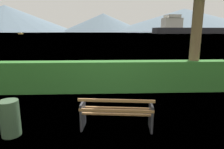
{
  "coord_description": "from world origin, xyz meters",
  "views": [
    {
      "loc": [
        -0.31,
        -4.55,
        2.38
      ],
      "look_at": [
        0.0,
        2.6,
        0.81
      ],
      "focal_mm": 31.48,
      "sensor_mm": 36.0,
      "label": 1
    }
  ],
  "objects_px": {
    "park_bench": "(116,113)",
    "cargo_ship_large": "(194,29)",
    "trash_bin": "(10,118)",
    "sailboat_mid": "(21,34)"
  },
  "relations": [
    {
      "from": "park_bench",
      "to": "cargo_ship_large",
      "type": "bearing_deg",
      "value": 65.01
    },
    {
      "from": "cargo_ship_large",
      "to": "sailboat_mid",
      "type": "bearing_deg",
      "value": -166.78
    },
    {
      "from": "park_bench",
      "to": "trash_bin",
      "type": "distance_m",
      "value": 2.48
    },
    {
      "from": "park_bench",
      "to": "sailboat_mid",
      "type": "height_order",
      "value": "sailboat_mid"
    },
    {
      "from": "trash_bin",
      "to": "cargo_ship_large",
      "type": "distance_m",
      "value": 224.35
    },
    {
      "from": "trash_bin",
      "to": "sailboat_mid",
      "type": "xyz_separation_m",
      "value": [
        -66.0,
        164.15,
        0.18
      ]
    },
    {
      "from": "park_bench",
      "to": "cargo_ship_large",
      "type": "distance_m",
      "value": 223.12
    },
    {
      "from": "park_bench",
      "to": "cargo_ship_large",
      "type": "xyz_separation_m",
      "value": [
        94.24,
        202.18,
        4.8
      ]
    },
    {
      "from": "cargo_ship_large",
      "to": "park_bench",
      "type": "bearing_deg",
      "value": -114.99
    },
    {
      "from": "park_bench",
      "to": "sailboat_mid",
      "type": "distance_m",
      "value": 177.68
    }
  ]
}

